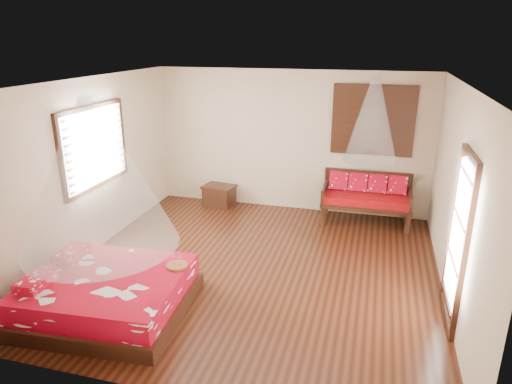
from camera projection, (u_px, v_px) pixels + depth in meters
room at (253, 182)px, 6.59m from camera, size 5.54×5.54×2.84m
bed at (107, 294)px, 5.88m from camera, size 2.10×1.93×0.63m
daybed at (366, 196)px, 8.65m from camera, size 1.65×0.73×0.94m
storage_chest at (219, 195)px, 9.56m from camera, size 0.70×0.56×0.44m
shutter_panel at (373, 120)px, 8.52m from camera, size 1.52×0.06×1.32m
window_left at (95, 147)px, 7.34m from camera, size 0.10×1.74×1.34m
glazed_door at (458, 241)px, 5.47m from camera, size 0.08×1.02×2.16m
wine_tray at (177, 262)px, 6.02m from camera, size 0.29×0.29×0.23m
mosquito_net_main at (94, 175)px, 5.35m from camera, size 1.89×1.89×1.80m
mosquito_net_daybed at (373, 119)px, 8.06m from camera, size 0.94×0.94×1.50m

